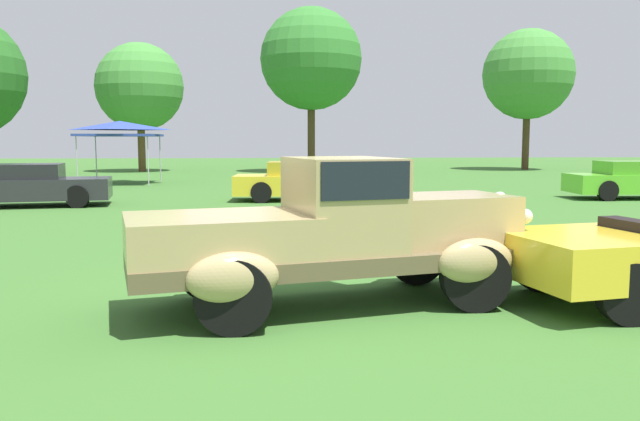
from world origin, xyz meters
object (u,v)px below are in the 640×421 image
(show_car_yellow, at_px, (304,182))
(show_car_lime, at_px, (633,180))
(canopy_tent_left_field, at_px, (120,128))
(show_car_charcoal, at_px, (34,186))
(feature_pickup_truck, at_px, (336,231))

(show_car_yellow, bearing_deg, show_car_lime, -0.81)
(show_car_lime, relative_size, canopy_tent_left_field, 1.31)
(show_car_yellow, bearing_deg, canopy_tent_left_field, 132.53)
(show_car_charcoal, height_order, canopy_tent_left_field, canopy_tent_left_field)
(feature_pickup_truck, height_order, show_car_lime, feature_pickup_truck)
(show_car_yellow, bearing_deg, show_car_charcoal, -171.21)
(canopy_tent_left_field, bearing_deg, show_car_lime, -24.64)
(show_car_yellow, bearing_deg, feature_pickup_truck, -91.07)
(show_car_charcoal, relative_size, canopy_tent_left_field, 1.36)
(show_car_yellow, relative_size, show_car_lime, 1.07)
(canopy_tent_left_field, bearing_deg, show_car_yellow, -47.47)
(show_car_charcoal, relative_size, show_car_lime, 1.04)
(show_car_yellow, relative_size, canopy_tent_left_field, 1.40)
(feature_pickup_truck, height_order, show_car_yellow, feature_pickup_truck)
(feature_pickup_truck, height_order, canopy_tent_left_field, canopy_tent_left_field)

